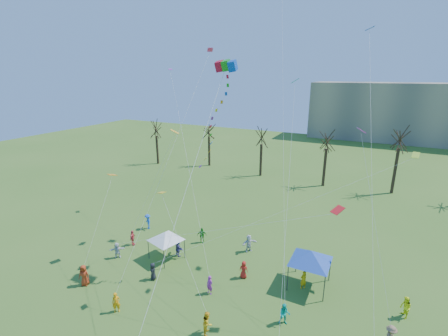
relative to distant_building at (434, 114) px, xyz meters
The scene contains 7 objects.
distant_building is the anchor object (origin of this frame).
bare_tree_row 47.49m from the distant_building, 108.27° to the right, with size 68.96×8.83×10.90m.
big_box_kite 77.19m from the distant_building, 108.12° to the right, with size 2.07×7.89×20.70m.
canopy_tent_white 79.70m from the distant_building, 111.47° to the right, with size 3.62×3.62×2.83m.
canopy_tent_blue 73.94m from the distant_building, 102.45° to the right, with size 4.45×4.45×3.34m.
festival_crowd 79.01m from the distant_building, 106.84° to the right, with size 26.96×13.37×1.86m.
small_kites_aloft 74.57m from the distant_building, 107.38° to the right, with size 27.45×17.41×32.88m.
Camera 1 is at (9.64, -13.31, 17.18)m, focal length 25.00 mm.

